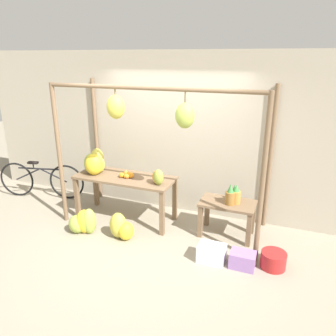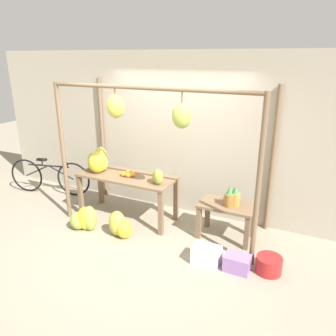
# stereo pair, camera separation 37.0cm
# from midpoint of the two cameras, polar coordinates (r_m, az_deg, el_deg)

# --- Properties ---
(ground_plane) EXTENTS (20.00, 20.00, 0.00)m
(ground_plane) POSITION_cam_midpoint_polar(r_m,az_deg,el_deg) (5.11, -2.38, -12.98)
(ground_plane) COLOR gray
(shop_wall_back) EXTENTS (8.00, 0.08, 2.80)m
(shop_wall_back) POSITION_cam_midpoint_polar(r_m,az_deg,el_deg) (5.73, 3.94, 5.79)
(shop_wall_back) COLOR #B2A893
(shop_wall_back) RESTS_ON ground_plane
(stall_awning) EXTENTS (3.27, 1.23, 2.32)m
(stall_awning) POSITION_cam_midpoint_polar(r_m,az_deg,el_deg) (4.85, -0.08, 6.36)
(stall_awning) COLOR brown
(stall_awning) RESTS_ON ground_plane
(display_table_main) EXTENTS (1.69, 0.68, 0.78)m
(display_table_main) POSITION_cam_midpoint_polar(r_m,az_deg,el_deg) (5.61, -5.31, -2.41)
(display_table_main) COLOR brown
(display_table_main) RESTS_ON ground_plane
(display_table_side) EXTENTS (0.84, 0.51, 0.57)m
(display_table_side) POSITION_cam_midpoint_polar(r_m,az_deg,el_deg) (5.16, 12.21, -7.47)
(display_table_side) COLOR brown
(display_table_side) RESTS_ON ground_plane
(banana_pile_on_table) EXTENTS (0.42, 0.46, 0.42)m
(banana_pile_on_table) POSITION_cam_midpoint_polar(r_m,az_deg,el_deg) (5.78, -10.28, 1.13)
(banana_pile_on_table) COLOR gold
(banana_pile_on_table) RESTS_ON display_table_main
(orange_pile) EXTENTS (0.24, 0.22, 0.10)m
(orange_pile) POSITION_cam_midpoint_polar(r_m,az_deg,el_deg) (5.51, -4.96, -1.04)
(orange_pile) COLOR orange
(orange_pile) RESTS_ON display_table_main
(pineapple_cluster) EXTENTS (0.23, 0.29, 0.32)m
(pineapple_cluster) POSITION_cam_midpoint_polar(r_m,az_deg,el_deg) (5.04, 13.11, -5.03)
(pineapple_cluster) COLOR #B27F38
(pineapple_cluster) RESTS_ON display_table_side
(banana_pile_ground_left) EXTENTS (0.52, 0.39, 0.43)m
(banana_pile_ground_left) POSITION_cam_midpoint_polar(r_m,az_deg,el_deg) (5.50, -12.45, -8.73)
(banana_pile_ground_left) COLOR #9EB247
(banana_pile_ground_left) RESTS_ON ground_plane
(banana_pile_ground_right) EXTENTS (0.45, 0.33, 0.42)m
(banana_pile_ground_right) POSITION_cam_midpoint_polar(r_m,az_deg,el_deg) (5.22, -6.33, -9.98)
(banana_pile_ground_right) COLOR yellow
(banana_pile_ground_right) RESTS_ON ground_plane
(fruit_crate_white) EXTENTS (0.37, 0.27, 0.24)m
(fruit_crate_white) POSITION_cam_midpoint_polar(r_m,az_deg,el_deg) (4.68, 9.04, -14.78)
(fruit_crate_white) COLOR silver
(fruit_crate_white) RESTS_ON ground_plane
(blue_bucket) EXTENTS (0.34, 0.34, 0.23)m
(blue_bucket) POSITION_cam_midpoint_polar(r_m,az_deg,el_deg) (4.71, 19.42, -15.64)
(blue_bucket) COLOR #AD2323
(blue_bucket) RESTS_ON ground_plane
(parked_bicycle) EXTENTS (1.72, 0.45, 0.74)m
(parked_bicycle) POSITION_cam_midpoint_polar(r_m,az_deg,el_deg) (7.03, -18.53, -1.45)
(parked_bicycle) COLOR black
(parked_bicycle) RESTS_ON ground_plane
(papaya_pile) EXTENTS (0.26, 0.25, 0.25)m
(papaya_pile) POSITION_cam_midpoint_polar(r_m,az_deg,el_deg) (5.14, 0.22, -1.58)
(papaya_pile) COLOR gold
(papaya_pile) RESTS_ON display_table_main
(fruit_crate_purple) EXTENTS (0.33, 0.24, 0.22)m
(fruit_crate_purple) POSITION_cam_midpoint_polar(r_m,az_deg,el_deg) (4.62, 14.28, -15.79)
(fruit_crate_purple) COLOR #9970B7
(fruit_crate_purple) RESTS_ON ground_plane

